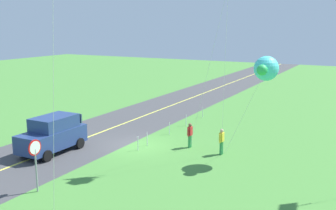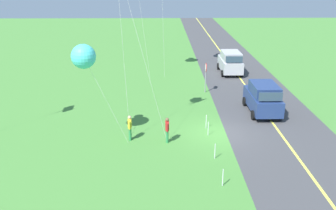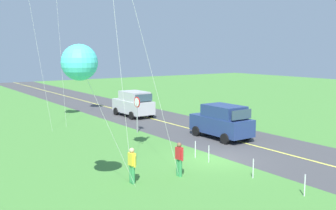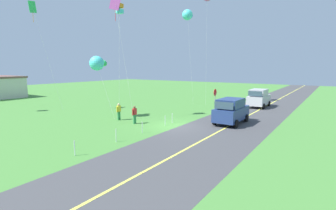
{
  "view_description": "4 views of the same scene",
  "coord_description": "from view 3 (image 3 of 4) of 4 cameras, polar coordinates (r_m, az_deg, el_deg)",
  "views": [
    {
      "loc": [
        21.23,
        13.75,
        7.8
      ],
      "look_at": [
        -0.55,
        2.12,
        2.8
      ],
      "focal_mm": 42.88,
      "sensor_mm": 36.0,
      "label": 1
    },
    {
      "loc": [
        -21.64,
        3.64,
        9.94
      ],
      "look_at": [
        1.11,
        3.23,
        1.54
      ],
      "focal_mm": 39.37,
      "sensor_mm": 36.0,
      "label": 2
    },
    {
      "loc": [
        -15.52,
        13.83,
        5.79
      ],
      "look_at": [
        0.5,
        2.73,
        3.1
      ],
      "focal_mm": 42.17,
      "sensor_mm": 36.0,
      "label": 3
    },
    {
      "loc": [
        -18.13,
        -11.46,
        5.02
      ],
      "look_at": [
        0.9,
        1.21,
        1.58
      ],
      "focal_mm": 27.33,
      "sensor_mm": 36.0,
      "label": 4
    }
  ],
  "objects": [
    {
      "name": "car_suv_foreground",
      "position": [
        26.36,
        7.79,
        -2.33
      ],
      "size": [
        4.4,
        2.12,
        2.24
      ],
      "color": "navy",
      "rests_on": "ground"
    },
    {
      "name": "fence_post_4",
      "position": [
        21.63,
        3.97,
        -6.44
      ],
      "size": [
        0.05,
        0.05,
        0.9
      ],
      "primitive_type": "cylinder",
      "color": "silver",
      "rests_on": "ground"
    },
    {
      "name": "person_adult_companion",
      "position": [
        17.49,
        -5.23,
        -8.52
      ],
      "size": [
        0.58,
        0.22,
        1.6
      ],
      "rotation": [
        0.0,
        0.0,
        1.86
      ],
      "color": "#338C4C",
      "rests_on": "ground"
    },
    {
      "name": "fence_post_3",
      "position": [
        20.79,
        5.92,
        -7.05
      ],
      "size": [
        0.05,
        0.05,
        0.9
      ],
      "primitive_type": "cylinder",
      "color": "silver",
      "rests_on": "ground"
    },
    {
      "name": "road_centre_stripe",
      "position": [
        24.34,
        13.9,
        -6.11
      ],
      "size": [
        120.0,
        0.16,
        0.0
      ],
      "primitive_type": "cube",
      "color": "#E5E04C",
      "rests_on": "asphalt_road"
    },
    {
      "name": "fence_post_1",
      "position": [
        16.98,
        19.16,
        -10.91
      ],
      "size": [
        0.05,
        0.05,
        0.9
      ],
      "primitive_type": "cylinder",
      "color": "silver",
      "rests_on": "ground"
    },
    {
      "name": "stop_sign",
      "position": [
        28.0,
        -4.5,
        -0.34
      ],
      "size": [
        0.76,
        0.08,
        2.56
      ],
      "color": "gray",
      "rests_on": "ground"
    },
    {
      "name": "car_parked_east_near",
      "position": [
        34.98,
        -5.02,
        0.22
      ],
      "size": [
        4.4,
        2.12,
        2.24
      ],
      "color": "#B7B7BC",
      "rests_on": "ground"
    },
    {
      "name": "ground_plane",
      "position": [
        21.59,
        6.78,
        -7.88
      ],
      "size": [
        120.0,
        120.0,
        0.1
      ],
      "primitive_type": "cube",
      "color": "#478438"
    },
    {
      "name": "person_adult_near",
      "position": [
        18.38,
        1.63,
        -7.68
      ],
      "size": [
        0.58,
        0.22,
        1.6
      ],
      "rotation": [
        0.0,
        0.0,
        3.85
      ],
      "color": "#338C4C",
      "rests_on": "ground"
    },
    {
      "name": "asphalt_road",
      "position": [
        24.34,
        13.9,
        -6.12
      ],
      "size": [
        120.0,
        7.0,
        0.0
      ],
      "primitive_type": "cube",
      "color": "#424244",
      "rests_on": "ground"
    },
    {
      "name": "kite_orange_near",
      "position": [
        15.49,
        -12.77,
        6.03
      ],
      "size": [
        1.9,
        3.03,
        6.05
      ],
      "color": "silver",
      "rests_on": "ground"
    },
    {
      "name": "fence_post_2",
      "position": [
        18.64,
        12.21,
        -8.96
      ],
      "size": [
        0.05,
        0.05,
        0.9
      ],
      "primitive_type": "cylinder",
      "color": "silver",
      "rests_on": "ground"
    }
  ]
}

